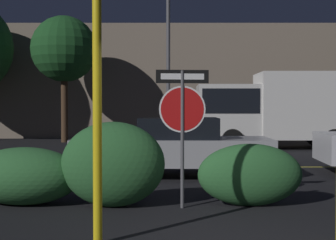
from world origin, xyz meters
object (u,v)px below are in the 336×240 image
at_px(hedge_bush_1, 25,176).
at_px(street_lamp, 170,34).
at_px(stop_sign, 184,110).
at_px(hedge_bush_3, 251,175).
at_px(passing_car_2, 175,147).
at_px(tree_1, 66,50).
at_px(yellow_pole_left, 99,122).
at_px(hedge_bush_2, 114,164).
at_px(delivery_truck, 277,108).

bearing_deg(hedge_bush_1, street_lamp, 77.49).
xyz_separation_m(stop_sign, hedge_bush_1, (-2.72, 0.27, -1.14)).
bearing_deg(hedge_bush_3, passing_car_2, 110.34).
distance_m(stop_sign, tree_1, 15.79).
relative_size(passing_car_2, street_lamp, 0.63).
bearing_deg(yellow_pole_left, passing_car_2, 79.89).
bearing_deg(hedge_bush_2, stop_sign, -4.92).
relative_size(hedge_bush_3, passing_car_2, 0.37).
distance_m(street_lamp, tree_1, 5.89).
relative_size(hedge_bush_1, passing_car_2, 0.41).
relative_size(delivery_truck, tree_1, 1.08).
distance_m(stop_sign, hedge_bush_2, 1.48).
distance_m(stop_sign, delivery_truck, 12.13).
height_order(hedge_bush_3, tree_1, tree_1).
height_order(passing_car_2, delivery_truck, delivery_truck).
xyz_separation_m(hedge_bush_1, hedge_bush_2, (1.56, -0.17, 0.22)).
bearing_deg(passing_car_2, stop_sign, -177.12).
bearing_deg(delivery_truck, hedge_bush_3, 165.59).
height_order(delivery_truck, tree_1, tree_1).
xyz_separation_m(hedge_bush_2, street_lamp, (0.93, 11.39, 3.95)).
xyz_separation_m(passing_car_2, street_lamp, (-0.13, 7.93, 3.96)).
xyz_separation_m(stop_sign, hedge_bush_3, (1.16, 0.17, -1.10)).
distance_m(hedge_bush_1, delivery_truck, 13.14).
height_order(yellow_pole_left, hedge_bush_1, yellow_pole_left).
distance_m(delivery_truck, street_lamp, 5.33).
relative_size(yellow_pole_left, hedge_bush_1, 1.52).
distance_m(delivery_truck, tree_1, 10.29).
height_order(hedge_bush_2, passing_car_2, hedge_bush_2).
xyz_separation_m(delivery_truck, tree_1, (-9.37, 3.24, 2.77)).
bearing_deg(passing_car_2, hedge_bush_2, 164.20).
distance_m(hedge_bush_1, hedge_bush_3, 3.88).
bearing_deg(delivery_truck, street_lamp, 89.43).
xyz_separation_m(hedge_bush_2, delivery_truck, (5.33, 11.30, 0.95)).
bearing_deg(street_lamp, hedge_bush_3, -83.02).
bearing_deg(hedge_bush_3, hedge_bush_1, 178.54).
bearing_deg(street_lamp, yellow_pole_left, -93.68).
bearing_deg(hedge_bush_2, street_lamp, 85.32).
bearing_deg(stop_sign, hedge_bush_3, 3.21).
xyz_separation_m(yellow_pole_left, passing_car_2, (1.00, 5.61, -0.78)).
xyz_separation_m(hedge_bush_2, hedge_bush_3, (2.32, 0.07, -0.19)).
height_order(passing_car_2, tree_1, tree_1).
bearing_deg(street_lamp, tree_1, 147.63).
xyz_separation_m(hedge_bush_1, tree_1, (-2.48, 14.37, 3.93)).
height_order(stop_sign, delivery_truck, delivery_truck).
bearing_deg(passing_car_2, tree_1, 26.00).
distance_m(hedge_bush_1, tree_1, 15.10).
bearing_deg(stop_sign, hedge_bush_2, 169.79).
height_order(delivery_truck, street_lamp, street_lamp).
bearing_deg(street_lamp, stop_sign, -88.85).
bearing_deg(tree_1, delivery_truck, -19.09).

